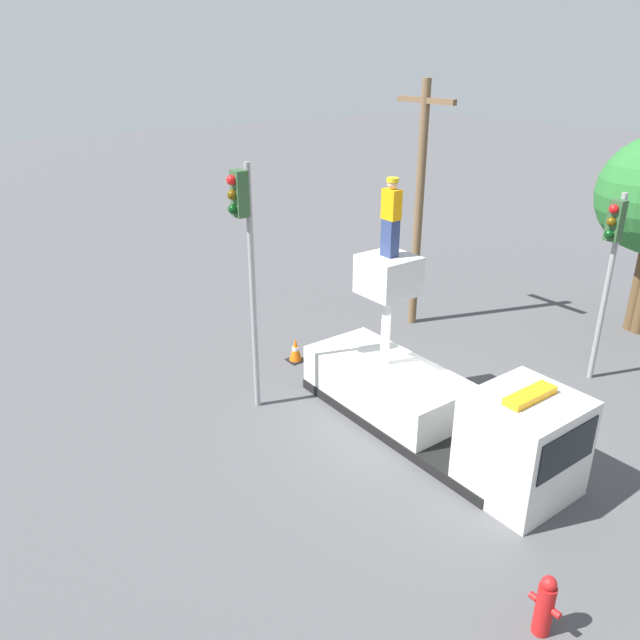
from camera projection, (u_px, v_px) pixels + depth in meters
name	position (u px, v px, depth m)	size (l,w,h in m)	color
ground_plane	(411.00, 424.00, 14.77)	(120.00, 120.00, 0.00)	#4C4C4F
bucket_truck	(433.00, 404.00, 13.98)	(6.92, 2.08, 3.91)	black
worker	(391.00, 218.00, 13.63)	(0.40, 0.26, 1.75)	navy
traffic_light_pole	(245.00, 243.00, 13.85)	(0.34, 0.57, 5.97)	gray
traffic_light_across	(611.00, 252.00, 15.43)	(0.34, 0.57, 5.02)	gray
fire_hydrant	(545.00, 605.00, 9.29)	(0.51, 0.27, 1.08)	red
traffic_cone_rear	(296.00, 350.00, 17.69)	(0.45, 0.45, 0.69)	black
utility_pole	(419.00, 199.00, 18.78)	(2.20, 0.26, 7.45)	brown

